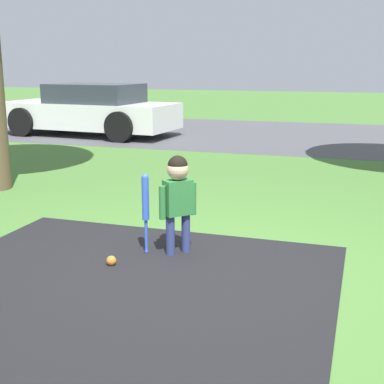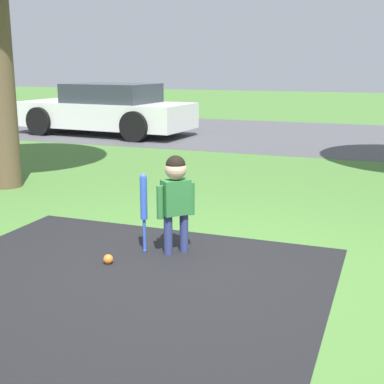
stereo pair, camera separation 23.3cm
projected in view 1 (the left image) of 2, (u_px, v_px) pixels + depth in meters
name	position (u px, v px, depth m)	size (l,w,h in m)	color
ground_plane	(187.00, 271.00, 4.36)	(60.00, 60.00, 0.00)	#477533
street_strip	(306.00, 136.00, 12.58)	(40.00, 6.00, 0.01)	#4C4C51
child	(178.00, 191.00, 4.64)	(0.26, 0.28, 0.89)	navy
baseball_bat	(145.00, 202.00, 4.68)	(0.06, 0.06, 0.72)	blue
sports_ball	(111.00, 261.00, 4.48)	(0.08, 0.08, 0.08)	orange
parked_car	(90.00, 110.00, 12.61)	(4.32, 2.06, 1.21)	silver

